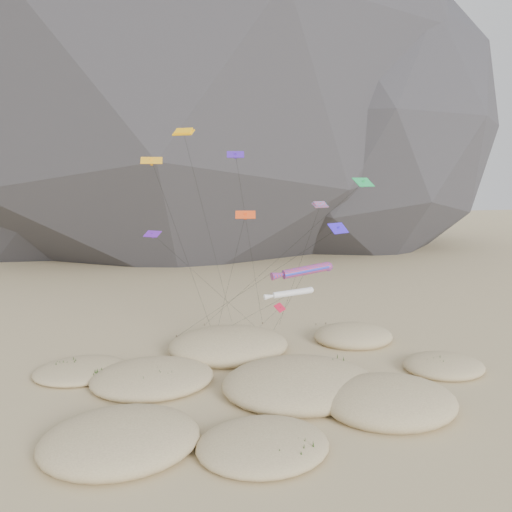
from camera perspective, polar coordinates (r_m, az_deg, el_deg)
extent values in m
plane|color=#CCB789|center=(51.59, 3.94, -16.14)|extent=(500.00, 500.00, 0.00)
ellipsoid|color=black|center=(165.40, -6.68, 22.17)|extent=(191.54, 147.29, 156.00)
ellipsoid|color=#2B2B30|center=(170.16, -22.77, 15.71)|extent=(136.20, 127.83, 116.00)
ellipsoid|color=black|center=(170.61, 10.41, 14.18)|extent=(130.55, 126.41, 100.00)
ellipsoid|color=#CCB789|center=(44.70, -15.25, -19.56)|extent=(13.02, 11.07, 3.30)
ellipsoid|color=#CCB789|center=(43.03, 0.78, -20.77)|extent=(10.92, 9.28, 2.30)
ellipsoid|color=#CCB789|center=(51.18, 15.00, -15.68)|extent=(13.12, 11.15, 3.49)
ellipsoid|color=#CCB789|center=(56.27, -11.73, -13.46)|extent=(13.18, 11.20, 2.64)
ellipsoid|color=#CCB789|center=(53.54, 5.02, -14.26)|extent=(16.29, 13.84, 3.54)
ellipsoid|color=#CCB789|center=(62.57, 20.65, -11.64)|extent=(9.44, 8.03, 2.12)
ellipsoid|color=#CCB789|center=(64.19, -3.15, -10.17)|extent=(15.24, 12.95, 3.86)
ellipsoid|color=#CCB789|center=(69.65, 11.06, -8.96)|extent=(10.75, 9.14, 2.97)
ellipsoid|color=#CCB789|center=(60.95, -19.33, -12.22)|extent=(10.43, 8.87, 1.71)
ellipsoid|color=black|center=(43.59, -15.76, -20.13)|extent=(2.49, 2.13, 0.75)
ellipsoid|color=black|center=(44.48, -14.10, -19.59)|extent=(2.09, 1.79, 0.63)
ellipsoid|color=black|center=(41.77, 4.44, -21.65)|extent=(2.60, 2.22, 0.78)
ellipsoid|color=black|center=(44.02, 4.22, -20.09)|extent=(2.28, 1.95, 0.68)
ellipsoid|color=black|center=(52.49, 14.67, -14.77)|extent=(3.29, 2.82, 0.99)
ellipsoid|color=black|center=(50.73, 16.13, -15.95)|extent=(2.09, 1.79, 0.63)
ellipsoid|color=black|center=(54.63, -11.25, -13.91)|extent=(2.80, 2.39, 0.84)
ellipsoid|color=black|center=(56.60, -9.12, -13.13)|extent=(2.20, 1.88, 0.66)
ellipsoid|color=black|center=(54.21, 4.99, -13.61)|extent=(3.26, 2.79, 0.98)
ellipsoid|color=black|center=(57.39, 8.52, -12.48)|extent=(2.76, 2.37, 0.83)
ellipsoid|color=black|center=(52.72, 5.36, -14.52)|extent=(2.82, 2.41, 0.84)
ellipsoid|color=black|center=(61.61, 19.94, -11.80)|extent=(2.26, 1.93, 0.68)
ellipsoid|color=black|center=(63.88, -2.01, -10.13)|extent=(3.09, 2.64, 0.93)
ellipsoid|color=black|center=(63.12, -0.15, -10.46)|extent=(2.32, 1.98, 0.70)
ellipsoid|color=black|center=(68.05, 10.32, -9.34)|extent=(2.48, 2.12, 0.74)
ellipsoid|color=black|center=(66.64, 10.96, -9.84)|extent=(2.41, 2.06, 0.72)
ellipsoid|color=black|center=(61.76, -20.80, -11.90)|extent=(2.14, 1.83, 0.64)
ellipsoid|color=black|center=(57.99, -17.45, -13.21)|extent=(1.74, 1.49, 0.52)
cylinder|color=#3F2D1E|center=(69.34, -4.70, -9.35)|extent=(0.08, 0.08, 0.30)
cylinder|color=#3F2D1E|center=(73.14, 0.08, -8.34)|extent=(0.08, 0.08, 0.30)
cylinder|color=#3F2D1E|center=(73.63, 0.18, -8.22)|extent=(0.08, 0.08, 0.30)
cylinder|color=#3F2D1E|center=(76.07, 0.74, -7.66)|extent=(0.08, 0.08, 0.30)
cylinder|color=#3F2D1E|center=(75.93, 6.86, -7.76)|extent=(0.08, 0.08, 0.30)
cylinder|color=#3F2D1E|center=(75.65, -5.94, -7.80)|extent=(0.08, 0.08, 0.30)
cylinder|color=#3F2D1E|center=(76.58, 7.98, -7.63)|extent=(0.08, 0.08, 0.30)
cylinder|color=#3F2D1E|center=(70.82, -9.08, -9.04)|extent=(0.08, 0.08, 0.30)
cylinder|color=#F9331A|center=(57.08, 5.75, -1.64)|extent=(5.88, 1.80, 1.64)
sphere|color=#F9331A|center=(58.41, 8.23, -1.22)|extent=(1.10, 1.10, 1.10)
cone|color=#F9331A|center=(55.75, 2.89, -2.16)|extent=(2.47, 1.25, 1.18)
cylinder|color=black|center=(64.98, 3.66, -5.48)|extent=(0.47, 14.34, 11.45)
cylinder|color=white|center=(58.09, 4.16, -4.22)|extent=(4.61, 0.88, 1.04)
sphere|color=white|center=(58.88, 6.24, -3.89)|extent=(0.76, 0.76, 0.76)
cone|color=white|center=(57.33, 1.81, -4.61)|extent=(1.88, 0.72, 0.78)
cylinder|color=black|center=(63.83, -1.01, -7.01)|extent=(7.83, 12.30, 8.69)
cube|color=#FFB00D|center=(60.33, -8.29, 13.79)|extent=(2.65, 2.27, 0.75)
cube|color=#FFB00D|center=(60.35, -8.29, 13.98)|extent=(2.21, 1.87, 0.73)
cylinder|color=black|center=(67.66, -5.18, 1.82)|extent=(8.29, 13.11, 27.08)
cube|color=red|center=(59.93, 7.34, 5.77)|extent=(2.17, 1.43, 0.57)
cube|color=red|center=(59.92, 7.34, 5.95)|extent=(1.83, 1.17, 0.56)
cylinder|color=black|center=(67.39, 4.73, -1.83)|extent=(0.68, 13.89, 18.65)
cube|color=orange|center=(54.74, -11.86, 10.64)|extent=(2.37, 1.44, 0.77)
cube|color=orange|center=(54.74, -11.85, 10.49)|extent=(0.29, 0.22, 0.78)
cylinder|color=black|center=(61.00, -7.85, -0.59)|extent=(8.33, 10.32, 23.63)
cube|color=#F04716|center=(53.97, -1.22, 4.74)|extent=(2.36, 1.60, 0.80)
cube|color=#F04716|center=(53.98, -1.22, 4.58)|extent=(0.31, 0.28, 0.74)
cylinder|color=black|center=(61.18, -3.17, -3.23)|extent=(1.37, 12.58, 17.88)
cube|color=red|center=(53.74, 2.74, -5.91)|extent=(1.65, 1.74, 0.71)
cube|color=red|center=(53.77, 2.74, -6.06)|extent=(0.32, 0.31, 0.54)
cylinder|color=black|center=(63.67, 1.26, -7.29)|extent=(2.43, 18.48, 8.07)
cube|color=#441DAD|center=(60.50, -2.36, 11.52)|extent=(2.21, 1.43, 0.83)
cube|color=#441DAD|center=(60.49, -2.36, 11.38)|extent=(0.29, 0.31, 0.69)
cylinder|color=black|center=(67.32, -0.63, 0.79)|extent=(6.50, 11.30, 24.56)
cube|color=#611FB5|center=(57.01, -11.76, 2.49)|extent=(2.10, 1.99, 0.64)
cube|color=#611FB5|center=(57.03, -11.76, 2.34)|extent=(0.28, 0.27, 0.65)
cylinder|color=black|center=(64.71, -5.06, -3.61)|extent=(15.24, 11.46, 15.61)
cube|color=#341CF0|center=(54.26, 9.36, 3.15)|extent=(2.62, 2.04, 1.05)
cube|color=#341CF0|center=(54.27, 9.36, 2.99)|extent=(0.42, 0.46, 0.78)
cylinder|color=black|center=(61.42, -1.04, -3.85)|extent=(15.90, 17.85, 16.46)
cube|color=green|center=(61.01, 12.17, 8.25)|extent=(2.97, 2.22, 1.05)
cube|color=green|center=(61.01, 12.17, 8.11)|extent=(0.42, 0.42, 0.90)
cylinder|color=black|center=(66.84, 2.13, -0.69)|extent=(16.73, 17.19, 21.31)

